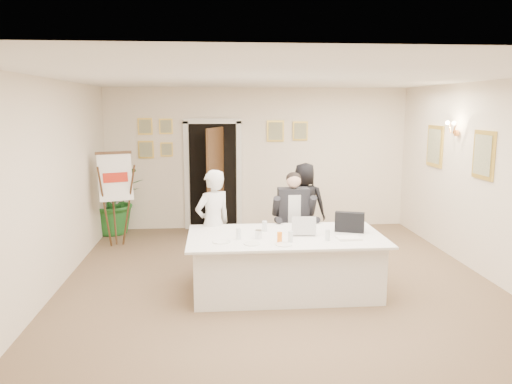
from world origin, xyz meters
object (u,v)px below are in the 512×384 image
object	(u,v)px
seated_man	(294,219)
flip_chart	(116,204)
standing_man	(213,224)
potted_palm	(114,199)
laptop	(302,224)
standing_woman	(304,205)
oj_glass	(280,237)
laptop_bag	(350,222)
steel_jug	(259,234)
conference_table	(285,263)
paper_stack	(349,238)

from	to	relation	value
seated_man	flip_chart	world-z (taller)	flip_chart
standing_man	potted_palm	bearing A→B (deg)	-88.59
potted_palm	laptop	xyz separation A→B (m)	(3.08, -3.29, 0.25)
seated_man	standing_woman	xyz separation A→B (m)	(0.37, 1.10, 0.00)
flip_chart	oj_glass	world-z (taller)	flip_chart
potted_palm	laptop_bag	world-z (taller)	potted_palm
laptop	oj_glass	distance (m)	0.54
standing_woman	steel_jug	bearing A→B (deg)	83.77
conference_table	paper_stack	bearing A→B (deg)	-18.79
steel_jug	laptop_bag	bearing A→B (deg)	10.64
standing_woman	laptop	size ratio (longest dim) A/B	4.30
seated_man	laptop	size ratio (longest dim) A/B	4.29
flip_chart	potted_palm	size ratio (longest dim) A/B	1.23
standing_man	oj_glass	distance (m)	1.29
potted_palm	laptop	size ratio (longest dim) A/B	3.87
seated_man	standing_man	xyz separation A→B (m)	(-1.22, -0.40, 0.04)
laptop_bag	standing_man	bearing A→B (deg)	-177.35
flip_chart	laptop	distance (m)	3.71
seated_man	flip_chart	bearing A→B (deg)	157.05
seated_man	oj_glass	bearing A→B (deg)	-104.11
flip_chart	standing_woman	size ratio (longest dim) A/B	1.11
standing_woman	oj_glass	xyz separation A→B (m)	(-0.76, -2.49, 0.10)
flip_chart	laptop_bag	size ratio (longest dim) A/B	4.25
standing_man	seated_man	bearing A→B (deg)	164.56
flip_chart	standing_woman	world-z (taller)	flip_chart
seated_man	standing_man	distance (m)	1.29
conference_table	oj_glass	size ratio (longest dim) A/B	19.57
flip_chart	oj_glass	bearing A→B (deg)	-47.44
paper_stack	standing_man	bearing A→B (deg)	152.08
seated_man	laptop	bearing A→B (deg)	-90.69
standing_woman	laptop	world-z (taller)	standing_woman
flip_chart	steel_jug	xyz separation A→B (m)	(2.27, -2.53, 0.07)
standing_woman	paper_stack	distance (m)	2.41
seated_man	steel_jug	size ratio (longest dim) A/B	13.44
flip_chart	standing_man	distance (m)	2.43
flip_chart	steel_jug	size ratio (longest dim) A/B	14.93
conference_table	standing_woman	size ratio (longest dim) A/B	1.72
standing_woman	standing_man	bearing A→B (deg)	60.97
conference_table	oj_glass	distance (m)	0.58
conference_table	steel_jug	bearing A→B (deg)	-159.37
potted_palm	laptop_bag	distance (m)	4.95
potted_palm	oj_glass	bearing A→B (deg)	-53.59
seated_man	potted_palm	world-z (taller)	seated_man
standing_man	potted_palm	xyz separation A→B (m)	(-1.90, 2.70, -0.12)
laptop_bag	paper_stack	xyz separation A→B (m)	(-0.11, -0.36, -0.12)
oj_glass	conference_table	bearing A→B (deg)	70.25
seated_man	potted_palm	bearing A→B (deg)	145.49
conference_table	potted_palm	bearing A→B (deg)	130.36
standing_man	standing_woman	world-z (taller)	standing_man
standing_man	oj_glass	xyz separation A→B (m)	(0.82, -0.99, 0.06)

